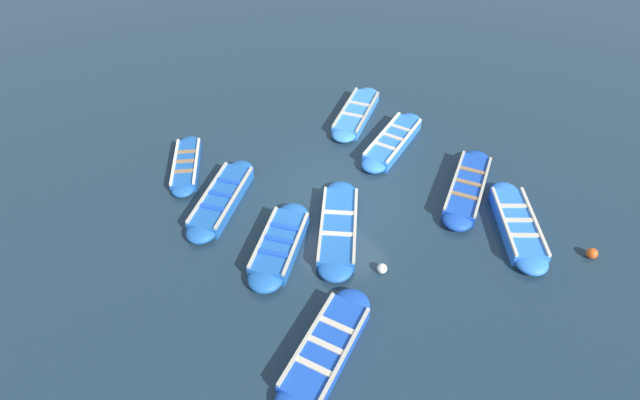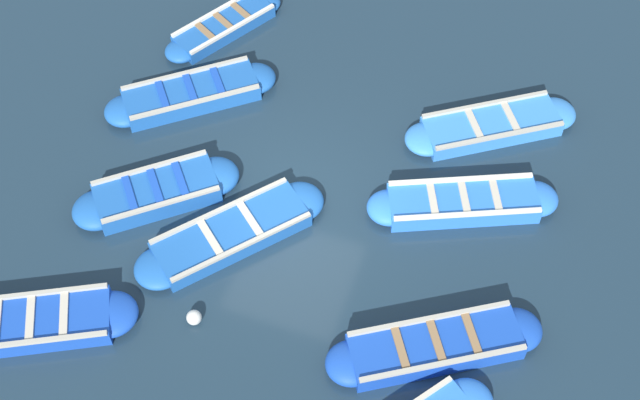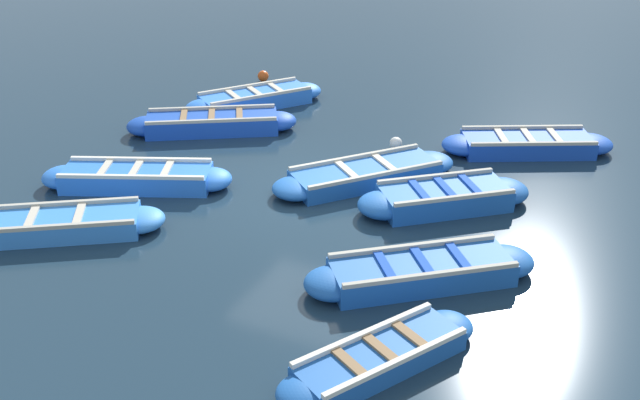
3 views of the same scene
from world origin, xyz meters
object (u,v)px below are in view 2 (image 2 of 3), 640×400
boat_alongside (435,346)px  boat_tucked (491,126)px  boat_inner_gap (224,26)px  boat_end_of_row (191,94)px  boat_outer_left (231,234)px  boat_bow_out (33,323)px  boat_far_corner (463,203)px  boat_stern_in (157,193)px  buoy_yellow_far (194,317)px

boat_alongside → boat_tucked: (5.22, 0.21, -0.03)m
boat_inner_gap → boat_end_of_row: (-2.16, -0.17, 0.04)m
boat_tucked → boat_end_of_row: (-1.26, 6.17, 0.02)m
boat_outer_left → boat_tucked: bearing=-43.6°
boat_inner_gap → boat_outer_left: bearing=-155.6°
boat_bow_out → boat_end_of_row: size_ratio=1.08×
boat_far_corner → boat_end_of_row: boat_far_corner is taller
boat_outer_left → boat_tucked: size_ratio=1.01×
boat_stern_in → boat_alongside: bearing=-103.1°
boat_bow_out → boat_stern_in: 3.39m
boat_far_corner → boat_outer_left: bearing=118.3°
boat_end_of_row → buoy_yellow_far: bearing=-155.3°
boat_tucked → boat_far_corner: (-2.10, 0.08, 0.02)m
boat_outer_left → buoy_yellow_far: size_ratio=12.99×
boat_far_corner → buoy_yellow_far: bearing=135.5°
boat_alongside → boat_stern_in: size_ratio=1.19×
boat_bow_out → buoy_yellow_far: 2.82m
boat_bow_out → boat_inner_gap: (8.04, -0.23, -0.03)m
boat_outer_left → boat_stern_in: 1.76m
boat_outer_left → buoy_yellow_far: boat_outer_left is taller
boat_outer_left → boat_far_corner: 4.48m
boat_far_corner → boat_end_of_row: size_ratio=1.09×
buoy_yellow_far → boat_tucked: bearing=-33.2°
buoy_yellow_far → boat_alongside: bearing=-78.6°
boat_outer_left → boat_far_corner: boat_far_corner is taller
boat_bow_out → boat_far_corner: 8.22m
boat_end_of_row → buoy_yellow_far: boat_end_of_row is taller
boat_outer_left → boat_stern_in: size_ratio=1.14×
buoy_yellow_far → boat_far_corner: bearing=-44.5°
boat_inner_gap → buoy_yellow_far: (-6.97, -2.38, -0.01)m
boat_alongside → boat_inner_gap: size_ratio=1.23×
boat_bow_out → boat_tucked: 9.70m
buoy_yellow_far → boat_end_of_row: bearing=24.7°
boat_outer_left → boat_tucked: (4.22, -4.02, 0.00)m
boat_inner_gap → boat_far_corner: bearing=-115.6°
boat_tucked → boat_end_of_row: size_ratio=1.03×
boat_far_corner → buoy_yellow_far: size_ratio=13.56×
boat_end_of_row → boat_far_corner: bearing=-97.9°
boat_stern_in → buoy_yellow_far: bearing=-141.4°
boat_inner_gap → boat_end_of_row: 2.17m
boat_tucked → boat_end_of_row: boat_end_of_row is taller
boat_bow_out → boat_alongside: bearing=-74.3°
boat_alongside → boat_inner_gap: bearing=46.9°
boat_stern_in → boat_end_of_row: bearing=9.5°
boat_inner_gap → buoy_yellow_far: size_ratio=11.01×
boat_alongside → boat_outer_left: (1.00, 4.23, -0.03)m
boat_stern_in → boat_end_of_row: (2.58, 0.43, -0.01)m
boat_bow_out → boat_tucked: boat_bow_out is taller
boat_outer_left → boat_bow_out: bearing=138.7°
boat_tucked → boat_stern_in: boat_stern_in is taller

